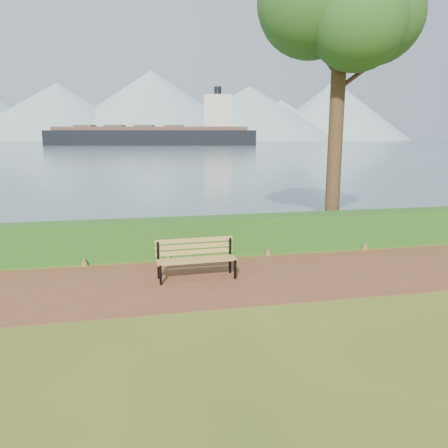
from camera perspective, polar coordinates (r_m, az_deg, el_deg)
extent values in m
plane|color=#435518|center=(9.68, 0.42, -7.82)|extent=(140.00, 140.00, 0.00)
cube|color=brown|center=(9.95, 0.04, -7.24)|extent=(40.00, 3.40, 0.01)
cube|color=#1C4D16|center=(12.00, -2.27, -1.57)|extent=(32.00, 0.85, 1.00)
cube|color=#455D6E|center=(268.95, -11.87, 10.39)|extent=(700.00, 510.00, 0.00)
cone|color=#8099AB|center=(408.60, -20.85, 13.51)|extent=(160.00, 160.00, 48.00)
cone|color=#8099AB|center=(415.44, -9.36, 15.00)|extent=(190.00, 190.00, 62.00)
cone|color=#8099AB|center=(424.54, 3.32, 14.23)|extent=(170.00, 170.00, 50.00)
cone|color=#8099AB|center=(465.79, 14.06, 14.16)|extent=(150.00, 150.00, 58.00)
cone|color=#8099AB|center=(439.23, -13.48, 12.87)|extent=(120.00, 120.00, 35.00)
cone|color=#8099AB|center=(460.08, 7.40, 13.31)|extent=(130.00, 130.00, 40.00)
cube|color=black|center=(9.63, -8.29, -6.64)|extent=(0.05, 0.06, 0.45)
cube|color=black|center=(9.98, -8.59, -4.75)|extent=(0.05, 0.06, 0.86)
cube|color=black|center=(9.78, -8.46, -5.16)|extent=(0.07, 0.52, 0.05)
cube|color=black|center=(9.93, 1.46, -5.96)|extent=(0.05, 0.06, 0.45)
cube|color=black|center=(10.28, 0.79, -4.16)|extent=(0.05, 0.06, 0.86)
cube|color=black|center=(10.07, 1.12, -4.54)|extent=(0.07, 0.52, 0.05)
cube|color=olive|center=(9.70, -3.38, -4.99)|extent=(1.80, 0.16, 0.04)
cube|color=olive|center=(9.82, -3.53, -4.79)|extent=(1.80, 0.16, 0.04)
cube|color=olive|center=(9.94, -3.67, -4.59)|extent=(1.80, 0.16, 0.04)
cube|color=olive|center=(10.06, -3.80, -4.40)|extent=(1.80, 0.16, 0.04)
cube|color=olive|center=(10.09, -3.87, -3.66)|extent=(1.80, 0.12, 0.10)
cube|color=olive|center=(10.05, -3.88, -2.88)|extent=(1.80, 0.12, 0.10)
cube|color=olive|center=(10.02, -3.89, -2.11)|extent=(1.80, 0.12, 0.10)
cylinder|color=#352315|center=(14.16, 14.53, 14.49)|extent=(0.45, 0.45, 8.09)
sphere|color=#1B4717|center=(15.07, 19.05, 24.43)|extent=(2.92, 2.92, 2.92)
sphere|color=#1B4717|center=(14.32, 11.35, 26.47)|extent=(3.15, 3.15, 3.15)
sphere|color=#1B4717|center=(13.77, 17.08, 23.94)|extent=(2.70, 2.70, 2.70)
cylinder|color=#352315|center=(14.47, 16.60, 17.89)|extent=(1.18, 0.13, 0.88)
cylinder|color=#352315|center=(14.24, 12.90, 20.47)|extent=(0.91, 0.42, 0.81)
cube|color=black|center=(169.35, -9.38, 10.65)|extent=(78.46, 27.66, 7.76)
cube|color=#503930|center=(169.37, -9.43, 12.19)|extent=(72.14, 25.21, 1.33)
cube|color=beige|center=(167.59, -0.81, 14.39)|extent=(11.62, 10.98, 12.19)
cylinder|color=black|center=(168.14, -0.82, 16.84)|extent=(2.66, 2.66, 3.88)
cube|color=brown|center=(174.92, -17.69, 12.07)|extent=(8.00, 8.51, 0.89)
cube|color=brown|center=(172.03, -14.08, 12.28)|extent=(8.00, 8.51, 0.89)
cube|color=brown|center=(169.82, -10.35, 12.45)|extent=(8.00, 8.51, 0.89)
cube|color=brown|center=(168.31, -6.54, 12.57)|extent=(8.00, 8.51, 0.89)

